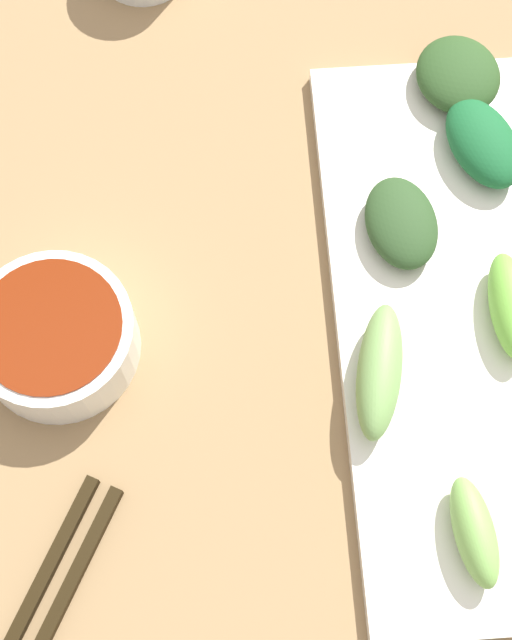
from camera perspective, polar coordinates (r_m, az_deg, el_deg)
name	(u,v)px	position (r m, az deg, el deg)	size (l,w,h in m)	color
tabletop	(310,337)	(0.62, 3.34, -1.08)	(2.10, 2.10, 0.02)	#91724B
sauce_bowl	(55,341)	(0.60, -12.31, -1.28)	(0.10, 0.10, 0.04)	white
serving_plate	(449,316)	(0.62, 11.82, 0.24)	(0.15, 0.40, 0.01)	silver
broccoli_stalk_0	(509,299)	(0.61, 15.37, 1.25)	(0.03, 0.07, 0.03)	#70B93F
broccoli_leafy_1	(401,223)	(0.62, 8.96, 5.95)	(0.05, 0.07, 0.02)	#2A4722
broccoli_stalk_2	(474,532)	(0.57, 13.33, -12.62)	(0.02, 0.07, 0.03)	#7AB151
broccoli_leafy_3	(483,143)	(0.66, 13.85, 10.56)	(0.04, 0.07, 0.03)	#185B2D
broccoli_stalk_4	(379,371)	(0.58, 7.63, -3.15)	(0.03, 0.09, 0.03)	#75A355
broccoli_leafy_5	(458,75)	(0.69, 12.37, 14.58)	(0.06, 0.07, 0.02)	#28481F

